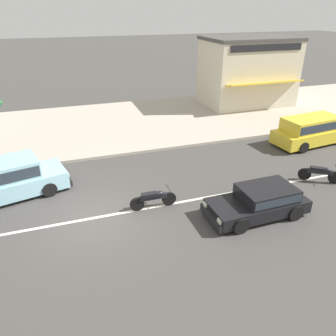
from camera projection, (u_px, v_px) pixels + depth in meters
ground_plane at (94, 218)px, 12.13m from camera, size 160.00×160.00×0.00m
lane_centre_stripe at (94, 218)px, 12.13m from camera, size 50.40×0.14×0.01m
kerb_strip at (74, 128)px, 20.72m from camera, size 68.00×10.00×0.15m
minivan_pale_blue_0 at (3, 179)px, 13.08m from camera, size 4.87×2.79×1.56m
hatchback_black_3 at (260, 201)px, 12.11m from camera, size 3.81×1.80×1.10m
minivan_yellow_4 at (312, 129)px, 18.30m from camera, size 5.05×2.21×1.56m
motorcycle_0 at (154, 198)px, 12.57m from camera, size 1.84×0.56×0.80m
motorcycle_1 at (320, 173)px, 14.47m from camera, size 1.56×1.12×0.80m
shopfront_mid_block at (247, 71)px, 24.74m from camera, size 6.61×5.10×4.89m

